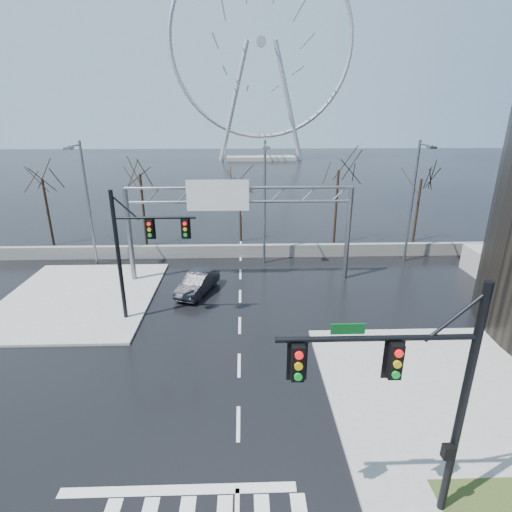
{
  "coord_description": "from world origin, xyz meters",
  "views": [
    {
      "loc": [
        0.31,
        -13.04,
        12.03
      ],
      "look_at": [
        1.01,
        9.11,
        4.0
      ],
      "focal_mm": 28.0,
      "sensor_mm": 36.0,
      "label": 1
    }
  ],
  "objects_px": {
    "sign_gantry": "(234,213)",
    "signal_mast_far": "(137,245)",
    "ferris_wheel": "(261,50)",
    "car": "(197,283)",
    "signal_mast_near": "(420,386)"
  },
  "relations": [
    {
      "from": "sign_gantry",
      "to": "signal_mast_far",
      "type": "bearing_deg",
      "value": -132.47
    },
    {
      "from": "ferris_wheel",
      "to": "car",
      "type": "distance_m",
      "value": 86.47
    },
    {
      "from": "signal_mast_far",
      "to": "car",
      "type": "distance_m",
      "value": 6.28
    },
    {
      "from": "sign_gantry",
      "to": "ferris_wheel",
      "type": "distance_m",
      "value": 82.91
    },
    {
      "from": "car",
      "to": "signal_mast_near",
      "type": "bearing_deg",
      "value": -44.24
    },
    {
      "from": "signal_mast_far",
      "to": "car",
      "type": "xyz_separation_m",
      "value": [
        2.89,
        3.77,
        -4.11
      ]
    },
    {
      "from": "signal_mast_far",
      "to": "car",
      "type": "bearing_deg",
      "value": 52.56
    },
    {
      "from": "signal_mast_near",
      "to": "ferris_wheel",
      "type": "bearing_deg",
      "value": 90.08
    },
    {
      "from": "signal_mast_near",
      "to": "signal_mast_far",
      "type": "bearing_deg",
      "value": 130.26
    },
    {
      "from": "signal_mast_near",
      "to": "sign_gantry",
      "type": "distance_m",
      "value": 19.79
    },
    {
      "from": "ferris_wheel",
      "to": "signal_mast_far",
      "type": "bearing_deg",
      "value": -97.2
    },
    {
      "from": "ferris_wheel",
      "to": "sign_gantry",
      "type": "bearing_deg",
      "value": -93.84
    },
    {
      "from": "signal_mast_near",
      "to": "signal_mast_far",
      "type": "xyz_separation_m",
      "value": [
        -11.01,
        13.0,
        -0.04
      ]
    },
    {
      "from": "signal_mast_near",
      "to": "sign_gantry",
      "type": "bearing_deg",
      "value": 106.19
    },
    {
      "from": "signal_mast_near",
      "to": "car",
      "type": "height_order",
      "value": "signal_mast_near"
    }
  ]
}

